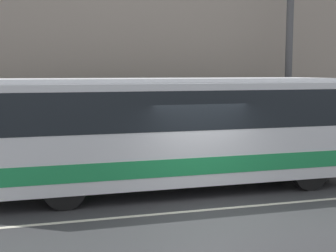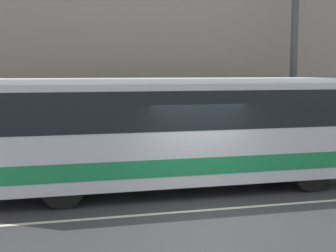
% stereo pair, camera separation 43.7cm
% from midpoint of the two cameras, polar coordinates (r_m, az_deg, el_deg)
% --- Properties ---
extents(ground_plane, '(60.00, 60.00, 0.00)m').
position_cam_midpoint_polar(ground_plane, '(11.54, 4.33, -10.12)').
color(ground_plane, '#38383A').
extents(sidewalk, '(60.00, 2.28, 0.16)m').
position_cam_midpoint_polar(sidewalk, '(16.29, -2.03, -4.83)').
color(sidewalk, '#A09E99').
rests_on(sidewalk, ground_plane).
extents(building_facade, '(60.00, 0.35, 9.25)m').
position_cam_midpoint_polar(building_facade, '(17.25, -3.15, 10.41)').
color(building_facade, gray).
rests_on(building_facade, ground_plane).
extents(lane_stripe, '(54.00, 0.14, 0.01)m').
position_cam_midpoint_polar(lane_stripe, '(11.54, 4.33, -10.10)').
color(lane_stripe, beige).
rests_on(lane_stripe, ground_plane).
extents(transit_bus, '(10.77, 2.54, 3.14)m').
position_cam_midpoint_polar(transit_bus, '(13.01, -0.70, -0.21)').
color(transit_bus, silver).
rests_on(transit_bus, ground_plane).
extents(utility_pole_near, '(0.25, 0.25, 7.63)m').
position_cam_midpoint_polar(utility_pole_near, '(17.54, 13.83, 8.60)').
color(utility_pole_near, '#4C4C4F').
rests_on(utility_pole_near, sidewalk).
extents(pedestrian_waiting, '(0.36, 0.36, 1.60)m').
position_cam_midpoint_polar(pedestrian_waiting, '(16.45, -10.95, -1.93)').
color(pedestrian_waiting, '#1E5933').
rests_on(pedestrian_waiting, sidewalk).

